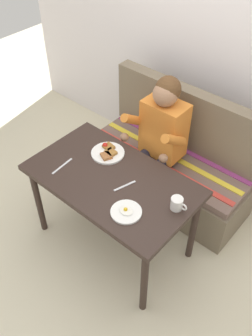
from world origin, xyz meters
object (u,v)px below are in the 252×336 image
coffee_mug (177,203)px  knife (62,166)px  couch (172,164)px  table (112,186)px  plate_breakfast (108,153)px  person (158,135)px  plate_eggs (126,212)px  fork (124,186)px

coffee_mug → knife: (-0.85, -0.21, -0.04)m
couch → table: bearing=-90.0°
plate_breakfast → coffee_mug: size_ratio=2.11×
coffee_mug → person: bearing=136.1°
table → coffee_mug: bearing=8.0°
person → plate_breakfast: person is taller
table → knife: knife is taller
knife → plate_breakfast: bearing=59.0°
table → couch: 0.83m
table → plate_eggs: (0.28, -0.17, 0.09)m
coffee_mug → knife: 0.88m
person → coffee_mug: 0.75m
fork → knife: 0.49m
plate_breakfast → fork: bearing=-28.9°
plate_eggs → fork: 0.23m
coffee_mug → couch: bearing=125.6°
plate_breakfast → knife: size_ratio=1.25×
couch → fork: couch is taller
table → fork: bearing=-2.0°
table → couch: size_ratio=0.83×
coffee_mug → fork: 0.39m
table → knife: (-0.35, -0.15, 0.08)m
couch → plate_breakfast: bearing=-108.1°
table → knife: 0.39m
couch → plate_breakfast: size_ratio=5.78×
table → knife: size_ratio=6.00×
couch → fork: (0.12, -0.77, 0.40)m
plate_breakfast → fork: (0.31, -0.17, -0.01)m
couch → plate_breakfast: (-0.19, -0.60, 0.41)m
plate_eggs → knife: bearing=177.7°
plate_breakfast → knife: bearing=-116.4°
plate_eggs → coffee_mug: (0.22, 0.24, 0.04)m
table → fork: 0.15m
fork → person: bearing=122.4°
plate_breakfast → knife: plate_breakfast is taller
fork → plate_eggs: bearing=-29.0°
person → couch: bearing=75.9°
couch → coffee_mug: couch is taller
person → fork: size_ratio=7.13×
coffee_mug → knife: bearing=-165.8°
person → coffee_mug: (0.54, -0.52, 0.04)m
plate_breakfast → person: bearing=70.3°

